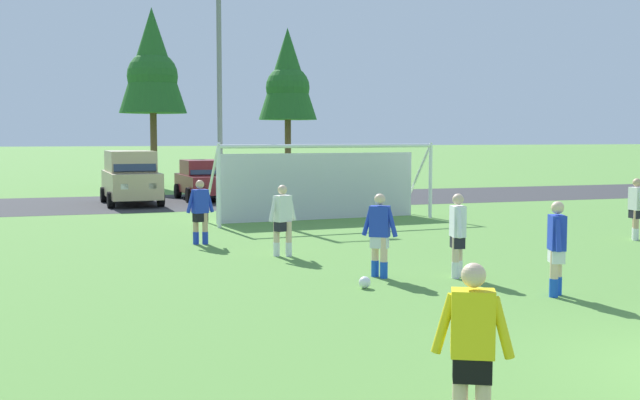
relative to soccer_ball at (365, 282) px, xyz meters
The scene contains 18 objects.
ground_plane 9.00m from the soccer_ball, 74.34° to the left, with size 400.00×400.00×0.00m, color #598C3D.
parking_lot_strip 19.68m from the soccer_ball, 82.91° to the left, with size 52.00×8.40×0.01m, color #333335.
soccer_ball is the anchor object (origin of this frame).
soccer_goal 11.52m from the soccer_ball, 75.85° to the left, with size 7.55×2.55×2.57m.
referee 7.14m from the soccer_ball, 103.66° to the right, with size 0.66×0.48×1.64m.
player_striker_near 3.39m from the soccer_ball, 29.44° to the right, with size 0.42×0.68×1.64m.
player_midfield_center 4.18m from the soccer_ball, 95.90° to the left, with size 0.74×0.37×1.64m.
player_defender_far 2.28m from the soccer_ball, 12.63° to the left, with size 0.33×0.71×1.64m.
player_winger_left 6.94m from the soccer_ball, 105.94° to the left, with size 0.75×0.34×1.64m.
player_winger_right 1.36m from the soccer_ball, 54.42° to the left, with size 0.61×0.55×1.64m.
player_trailing_back 10.03m from the soccer_ball, 22.87° to the left, with size 0.28×0.73×1.64m.
parked_car_slot_far_left 19.28m from the soccer_ball, 98.02° to the left, with size 2.31×4.69×2.16m.
parked_car_slot_left 20.48m from the soccer_ball, 88.62° to the left, with size 2.20×4.28×1.72m.
parked_car_slot_center_left 20.93m from the soccer_ball, 79.57° to the left, with size 2.09×4.23×1.72m.
parked_car_slot_center 21.07m from the soccer_ball, 73.11° to the left, with size 2.04×4.20×1.72m.
tree_left_edge 30.11m from the soccer_ball, 91.35° to the left, with size 3.59×3.59×9.57m.
tree_mid_left 31.05m from the soccer_ball, 76.97° to the left, with size 3.32×3.32×8.86m.
street_lamp 15.89m from the soccer_ball, 88.40° to the left, with size 2.00×0.32×8.17m.
Camera 1 is at (-7.46, -6.52, 2.75)m, focal length 43.34 mm.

